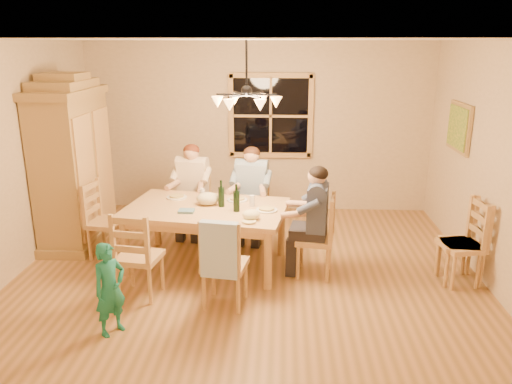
# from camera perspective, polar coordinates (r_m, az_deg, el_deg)

# --- Properties ---
(floor) EXTENTS (5.50, 5.50, 0.00)m
(floor) POSITION_cam_1_polar(r_m,az_deg,el_deg) (6.09, -0.96, -9.28)
(floor) COLOR olive
(floor) RESTS_ON ground
(ceiling) EXTENTS (5.50, 5.00, 0.02)m
(ceiling) POSITION_cam_1_polar(r_m,az_deg,el_deg) (5.47, -1.11, 17.01)
(ceiling) COLOR white
(ceiling) RESTS_ON wall_back
(wall_back) EXTENTS (5.50, 0.02, 2.70)m
(wall_back) POSITION_cam_1_polar(r_m,az_deg,el_deg) (8.08, 0.25, 7.33)
(wall_back) COLOR tan
(wall_back) RESTS_ON floor
(wall_left) EXTENTS (0.02, 5.00, 2.70)m
(wall_left) POSITION_cam_1_polar(r_m,az_deg,el_deg) (6.44, -26.27, 3.14)
(wall_left) COLOR tan
(wall_left) RESTS_ON floor
(wall_right) EXTENTS (0.02, 5.00, 2.70)m
(wall_right) POSITION_cam_1_polar(r_m,az_deg,el_deg) (6.09, 25.76, 2.50)
(wall_right) COLOR tan
(wall_right) RESTS_ON floor
(window) EXTENTS (1.30, 0.06, 1.30)m
(window) POSITION_cam_1_polar(r_m,az_deg,el_deg) (8.01, 1.68, 8.68)
(window) COLOR black
(window) RESTS_ON wall_back
(painting) EXTENTS (0.06, 0.78, 0.64)m
(painting) POSITION_cam_1_polar(r_m,az_deg,el_deg) (7.13, 22.18, 6.86)
(painting) COLOR #A48047
(painting) RESTS_ON wall_right
(chandelier) EXTENTS (0.77, 0.68, 0.71)m
(chandelier) POSITION_cam_1_polar(r_m,az_deg,el_deg) (5.51, -1.07, 10.52)
(chandelier) COLOR black
(chandelier) RESTS_ON ceiling
(armoire) EXTENTS (0.66, 1.40, 2.30)m
(armoire) POSITION_cam_1_polar(r_m,az_deg,el_deg) (7.18, -20.13, 2.69)
(armoire) COLOR #A48047
(armoire) RESTS_ON floor
(dining_table) EXTENTS (2.07, 1.44, 0.76)m
(dining_table) POSITION_cam_1_polar(r_m,az_deg,el_deg) (6.11, -5.72, -2.57)
(dining_table) COLOR tan
(dining_table) RESTS_ON floor
(chair_far_left) EXTENTS (0.50, 0.48, 0.99)m
(chair_far_left) POSITION_cam_1_polar(r_m,az_deg,el_deg) (7.18, -7.15, -2.67)
(chair_far_left) COLOR tan
(chair_far_left) RESTS_ON floor
(chair_far_right) EXTENTS (0.50, 0.48, 0.99)m
(chair_far_right) POSITION_cam_1_polar(r_m,az_deg,el_deg) (6.96, -0.49, -3.17)
(chair_far_right) COLOR tan
(chair_far_right) RESTS_ON floor
(chair_near_left) EXTENTS (0.50, 0.48, 0.99)m
(chair_near_left) POSITION_cam_1_polar(r_m,az_deg,el_deg) (5.63, -13.10, -8.64)
(chair_near_left) COLOR tan
(chair_near_left) RESTS_ON floor
(chair_near_right) EXTENTS (0.50, 0.48, 0.99)m
(chair_near_right) POSITION_cam_1_polar(r_m,az_deg,el_deg) (5.32, -3.54, -9.76)
(chair_near_right) COLOR tan
(chair_near_right) RESTS_ON floor
(chair_end_left) EXTENTS (0.48, 0.50, 0.99)m
(chair_end_left) POSITION_cam_1_polar(r_m,az_deg,el_deg) (6.73, -16.54, -4.60)
(chair_end_left) COLOR tan
(chair_end_left) RESTS_ON floor
(chair_end_right) EXTENTS (0.48, 0.50, 0.99)m
(chair_end_right) POSITION_cam_1_polar(r_m,az_deg,el_deg) (6.00, 6.68, -6.67)
(chair_end_right) COLOR tan
(chair_end_right) RESTS_ON floor
(adult_woman) EXTENTS (0.44, 0.47, 0.87)m
(adult_woman) POSITION_cam_1_polar(r_m,az_deg,el_deg) (7.02, -7.31, 1.47)
(adult_woman) COLOR beige
(adult_woman) RESTS_ON floor
(adult_plaid_man) EXTENTS (0.44, 0.47, 0.87)m
(adult_plaid_man) POSITION_cam_1_polar(r_m,az_deg,el_deg) (6.80, -0.51, 1.10)
(adult_plaid_man) COLOR #2E547E
(adult_plaid_man) RESTS_ON floor
(adult_slate_man) EXTENTS (0.47, 0.44, 0.87)m
(adult_slate_man) POSITION_cam_1_polar(r_m,az_deg,el_deg) (5.81, 6.86, -1.79)
(adult_slate_man) COLOR #3E4764
(adult_slate_man) RESTS_ON floor
(towel) EXTENTS (0.39, 0.16, 0.58)m
(towel) POSITION_cam_1_polar(r_m,az_deg,el_deg) (4.99, -4.20, -6.62)
(towel) COLOR #A6C1E1
(towel) RESTS_ON chair_near_right
(wine_bottle_a) EXTENTS (0.08, 0.08, 0.33)m
(wine_bottle_a) POSITION_cam_1_polar(r_m,az_deg,el_deg) (6.03, -4.00, -0.16)
(wine_bottle_a) COLOR black
(wine_bottle_a) RESTS_ON dining_table
(wine_bottle_b) EXTENTS (0.08, 0.08, 0.33)m
(wine_bottle_b) POSITION_cam_1_polar(r_m,az_deg,el_deg) (5.85, -2.25, -0.67)
(wine_bottle_b) COLOR black
(wine_bottle_b) RESTS_ON dining_table
(plate_woman) EXTENTS (0.26, 0.26, 0.02)m
(plate_woman) POSITION_cam_1_polar(r_m,az_deg,el_deg) (6.47, -9.05, -0.60)
(plate_woman) COLOR white
(plate_woman) RESTS_ON dining_table
(plate_plaid) EXTENTS (0.26, 0.26, 0.02)m
(plate_plaid) POSITION_cam_1_polar(r_m,az_deg,el_deg) (6.28, -2.15, -0.92)
(plate_plaid) COLOR white
(plate_plaid) RESTS_ON dining_table
(plate_slate) EXTENTS (0.26, 0.26, 0.02)m
(plate_slate) POSITION_cam_1_polar(r_m,az_deg,el_deg) (5.90, 1.21, -2.08)
(plate_slate) COLOR white
(plate_slate) RESTS_ON dining_table
(wine_glass_a) EXTENTS (0.06, 0.06, 0.14)m
(wine_glass_a) POSITION_cam_1_polar(r_m,az_deg,el_deg) (6.35, -6.17, -0.23)
(wine_glass_a) COLOR silver
(wine_glass_a) RESTS_ON dining_table
(wine_glass_b) EXTENTS (0.06, 0.06, 0.14)m
(wine_glass_b) POSITION_cam_1_polar(r_m,az_deg,el_deg) (6.04, -0.44, -1.02)
(wine_glass_b) COLOR silver
(wine_glass_b) RESTS_ON dining_table
(cap) EXTENTS (0.20, 0.20, 0.11)m
(cap) POSITION_cam_1_polar(r_m,az_deg,el_deg) (5.61, -0.56, -2.60)
(cap) COLOR beige
(cap) RESTS_ON dining_table
(napkin) EXTENTS (0.20, 0.17, 0.03)m
(napkin) POSITION_cam_1_polar(r_m,az_deg,el_deg) (5.91, -7.97, -2.17)
(napkin) COLOR slate
(napkin) RESTS_ON dining_table
(cloth_bundle) EXTENTS (0.28, 0.22, 0.15)m
(cloth_bundle) POSITION_cam_1_polar(r_m,az_deg,el_deg) (6.13, -5.52, -0.76)
(cloth_bundle) COLOR #C4BB8E
(cloth_bundle) RESTS_ON dining_table
(child) EXTENTS (0.37, 0.40, 0.92)m
(child) POSITION_cam_1_polar(r_m,az_deg,el_deg) (4.95, -16.36, -10.59)
(child) COLOR #1B7C6A
(child) RESTS_ON floor
(chair_spare_front) EXTENTS (0.45, 0.47, 0.99)m
(chair_spare_front) POSITION_cam_1_polar(r_m,az_deg,el_deg) (6.25, 22.16, -6.85)
(chair_spare_front) COLOR tan
(chair_spare_front) RESTS_ON floor
(chair_spare_back) EXTENTS (0.50, 0.52, 0.99)m
(chair_spare_back) POSITION_cam_1_polar(r_m,az_deg,el_deg) (6.23, 22.25, -6.97)
(chair_spare_back) COLOR tan
(chair_spare_back) RESTS_ON floor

